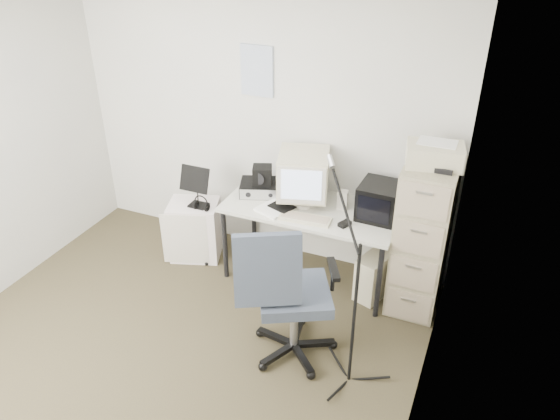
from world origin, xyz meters
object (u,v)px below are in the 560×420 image
at_px(filing_cabinet, 422,237).
at_px(desk, 310,243).
at_px(office_chair, 295,292).
at_px(side_cart, 195,230).

bearing_deg(filing_cabinet, desk, -178.19).
bearing_deg(office_chair, desk, 75.39).
height_order(filing_cabinet, side_cart, filing_cabinet).
relative_size(office_chair, side_cart, 2.02).
height_order(office_chair, side_cart, office_chair).
bearing_deg(office_chair, side_cart, 120.08).
xyz_separation_m(filing_cabinet, office_chair, (-0.73, -0.97, -0.08)).
distance_m(desk, side_cart, 1.14).
relative_size(filing_cabinet, desk, 0.87).
xyz_separation_m(filing_cabinet, desk, (-0.95, -0.03, -0.29)).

